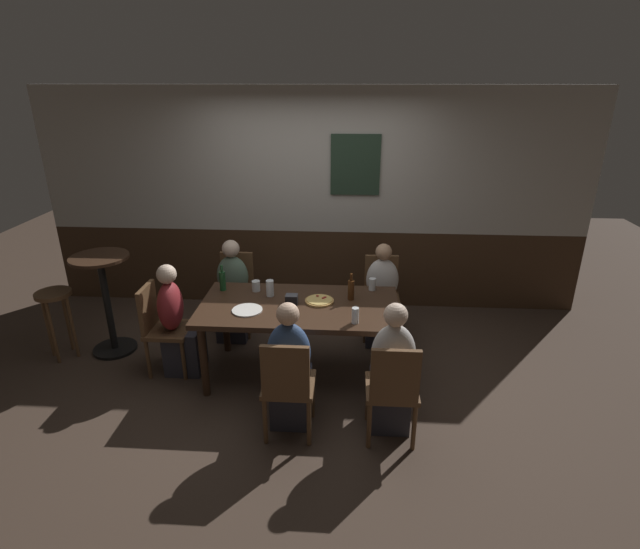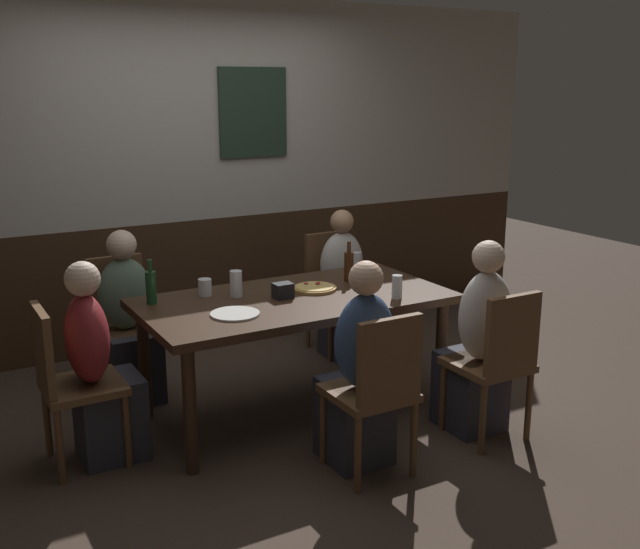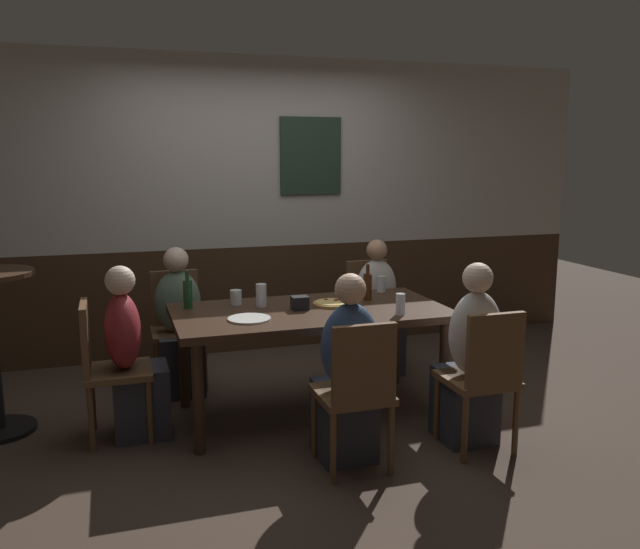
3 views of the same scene
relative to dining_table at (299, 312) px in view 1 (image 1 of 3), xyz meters
The scene contains 24 objects.
ground_plane 0.66m from the dining_table, ahead, with size 12.00×12.00×0.00m, color #423328.
wall_back 1.77m from the dining_table, 89.88° to the left, with size 6.40×0.13×2.60m.
dining_table is the anchor object (origin of this frame).
chair_left_far 1.21m from the dining_table, 132.10° to the left, with size 0.40×0.40×0.88m.
chair_head_west 1.34m from the dining_table, behind, with size 0.40×0.40×0.88m.
chair_right_near 1.21m from the dining_table, 47.90° to the right, with size 0.40×0.40×0.88m.
chair_right_far 1.21m from the dining_table, 47.90° to the left, with size 0.40×0.40×0.88m.
chair_mid_near 0.90m from the dining_table, 90.00° to the right, with size 0.40×0.40×0.88m.
person_left_far 1.10m from the dining_table, 137.98° to the left, with size 0.34×0.37×1.09m.
person_head_west 1.18m from the dining_table, behind, with size 0.37×0.34×1.10m.
person_right_near 1.09m from the dining_table, 42.09° to the right, with size 0.34×0.37×1.14m.
person_right_far 1.10m from the dining_table, 42.00° to the left, with size 0.34×0.37×1.08m.
person_mid_near 0.75m from the dining_table, 90.00° to the right, with size 0.34×0.37×1.12m.
pizza 0.21m from the dining_table, 21.39° to the left, with size 0.27×0.27×0.03m.
pint_glass_pale 0.62m from the dining_table, 32.81° to the right, with size 0.06×0.06×0.14m.
pint_glass_stout 0.37m from the dining_table, 149.38° to the left, with size 0.07×0.07×0.16m.
tumbler_short 0.78m from the dining_table, 29.02° to the left, with size 0.07×0.07×0.12m.
highball_clear 0.54m from the dining_table, 147.88° to the left, with size 0.08×0.08×0.10m.
beer_bottle_green 0.84m from the dining_table, 160.18° to the left, with size 0.06×0.06×0.26m.
beer_bottle_brown 0.52m from the dining_table, 16.93° to the left, with size 0.06×0.06×0.26m.
plate_white_large 0.48m from the dining_table, 160.55° to the right, with size 0.27×0.27×0.01m, color white.
condiment_caddy 0.14m from the dining_table, behind, with size 0.11×0.09×0.09m, color black.
side_bar_table 2.02m from the dining_table, behind, with size 0.56×0.56×1.05m.
bar_stool 2.45m from the dining_table, behind, with size 0.34×0.34×0.72m.
Camera 1 is at (0.45, -4.01, 2.67)m, focal length 27.41 mm.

